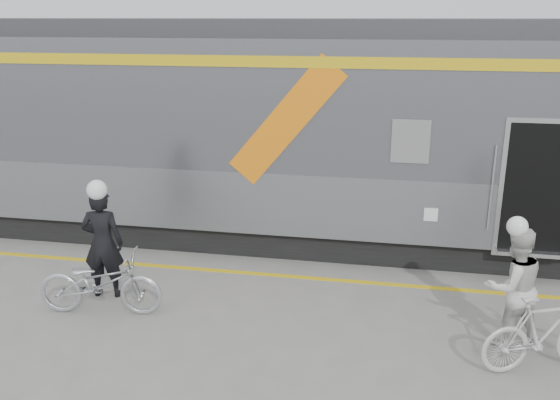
% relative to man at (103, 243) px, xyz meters
% --- Properties ---
extents(ground, '(90.00, 90.00, 0.00)m').
position_rel_man_xyz_m(ground, '(2.85, -0.96, -0.86)').
color(ground, slate).
rests_on(ground, ground).
extents(train, '(24.00, 3.17, 4.10)m').
position_rel_man_xyz_m(train, '(4.32, 3.23, 1.20)').
color(train, black).
rests_on(train, ground).
extents(safety_strip, '(24.00, 0.12, 0.01)m').
position_rel_man_xyz_m(safety_strip, '(2.85, 1.19, -0.85)').
color(safety_strip, gold).
rests_on(safety_strip, ground).
extents(man, '(0.67, 0.49, 1.71)m').
position_rel_man_xyz_m(man, '(0.00, 0.00, 0.00)').
color(man, black).
rests_on(man, ground).
extents(bicycle_left, '(1.86, 0.85, 0.94)m').
position_rel_man_xyz_m(bicycle_left, '(0.20, -0.55, -0.38)').
color(bicycle_left, '#B1B4B9').
rests_on(bicycle_left, ground).
extents(woman, '(0.96, 0.87, 1.62)m').
position_rel_man_xyz_m(woman, '(5.85, -0.33, -0.04)').
color(woman, silver).
rests_on(woman, ground).
extents(bicycle_right, '(1.69, 1.04, 0.98)m').
position_rel_man_xyz_m(bicycle_right, '(6.15, -0.88, -0.36)').
color(bicycle_right, '#BABBB6').
rests_on(bicycle_right, ground).
extents(helmet_man, '(0.30, 0.30, 0.30)m').
position_rel_man_xyz_m(helmet_man, '(0.00, 0.00, 1.00)').
color(helmet_man, white).
rests_on(helmet_man, man).
extents(helmet_woman, '(0.26, 0.26, 0.26)m').
position_rel_man_xyz_m(helmet_woman, '(5.85, -0.33, 0.90)').
color(helmet_woman, white).
rests_on(helmet_woman, woman).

